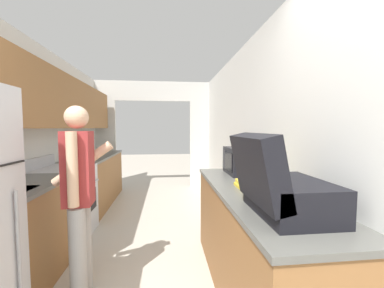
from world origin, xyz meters
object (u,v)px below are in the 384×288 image
Objects in this scene: suitcase at (279,187)px; book_stack at (250,184)px; range_oven at (65,202)px; knife at (74,161)px; person at (79,198)px; microwave at (242,161)px.

book_stack is at bearing 84.79° from suitcase.
knife is at bearing 97.80° from range_oven.
suitcase is (1.36, -0.68, 0.22)m from person.
suitcase is 1.22× the size of microwave.
range_oven is at bearing 163.36° from microwave.
person is 1.54m from suitcase.
range_oven is 0.70m from knife.
book_stack is at bearing -31.60° from range_oven.
range_oven reaches higher than knife.
range_oven reaches higher than book_stack.
book_stack is at bearing -97.26° from person.
book_stack reaches higher than knife.
range_oven is 2.41m from book_stack.
microwave is (2.14, -0.64, 0.60)m from range_oven.
suitcase is at bearing -98.64° from microwave.
range_oven is at bearing 136.62° from suitcase.
microwave is 1.39× the size of knife.
person is at bearing -107.24° from knife.
person is 2.90× the size of suitcase.
range_oven is 0.66× the size of person.
knife is at bearing 139.69° from book_stack.
range_oven is 3.26× the size of knife.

